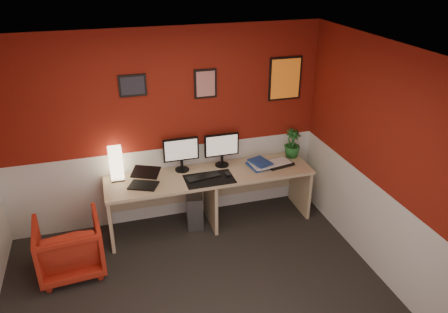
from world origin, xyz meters
The scene contains 24 objects.
ground centered at (0.00, 0.00, 0.00)m, with size 4.00×3.50×0.01m, color black.
ceiling centered at (0.00, 0.00, 2.50)m, with size 4.00×3.50×0.01m, color white.
wall_back centered at (0.00, 1.75, 1.25)m, with size 4.00×0.01×2.50m, color maroon.
wall_right centered at (2.00, 0.00, 1.25)m, with size 0.01×3.50×2.50m, color maroon.
wainscot_back centered at (0.00, 1.75, 0.50)m, with size 4.00×0.01×1.00m, color silver.
wainscot_right centered at (2.00, 0.00, 0.50)m, with size 0.01×3.50×1.00m, color silver.
desk centered at (0.48, 1.41, 0.36)m, with size 2.60×0.65×0.73m, color tan.
shoji_lamp centered at (-0.64, 1.60, 0.93)m, with size 0.16×0.16×0.40m, color #FFE5B2.
laptop centered at (-0.36, 1.34, 0.84)m, with size 0.33×0.23×0.22m, color black.
monitor_left centered at (0.16, 1.61, 1.02)m, with size 0.45×0.06×0.58m, color black.
monitor_right centered at (0.69, 1.60, 1.02)m, with size 0.45×0.06×0.58m, color black.
desk_mat centered at (0.43, 1.28, 0.73)m, with size 0.60×0.38×0.01m, color black.
keyboard centered at (0.37, 1.33, 0.74)m, with size 0.42×0.14×0.02m, color black.
mouse centered at (0.68, 1.30, 0.75)m, with size 0.06×0.10×0.03m, color black.
book_bottom centered at (1.01, 1.40, 0.74)m, with size 0.22×0.29×0.03m, color navy.
book_middle centered at (1.03, 1.41, 0.77)m, with size 0.23×0.32×0.02m, color silver.
book_top centered at (1.05, 1.39, 0.79)m, with size 0.22×0.29×0.03m, color navy.
zen_tray centered at (1.40, 1.41, 0.74)m, with size 0.35×0.25×0.03m, color black.
potted_plant centered at (1.67, 1.58, 0.92)m, with size 0.22×0.22×0.39m, color #19591E.
pc_tower centered at (0.28, 1.50, 0.23)m, with size 0.20×0.45×0.45m, color #99999E.
armchair centered at (-1.25, 0.96, 0.32)m, with size 0.68×0.70×0.64m, color #A92716.
art_left centered at (-0.35, 1.74, 1.85)m, with size 0.32×0.02×0.26m, color black.
art_center centered at (0.52, 1.74, 1.80)m, with size 0.28×0.02×0.36m, color red.
art_right centered at (1.58, 1.74, 1.78)m, with size 0.44×0.02×0.56m, color orange.
Camera 1 is at (-0.72, -3.23, 3.28)m, focal length 34.67 mm.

